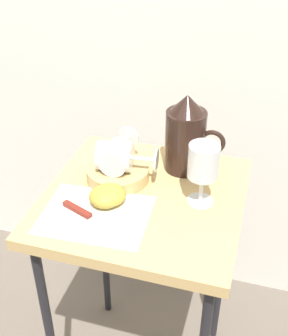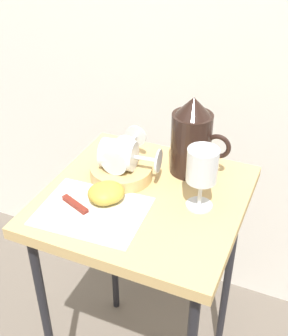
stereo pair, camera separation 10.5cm
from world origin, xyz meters
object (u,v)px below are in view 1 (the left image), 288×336
wine_glass_tipped_near (117,156)px  apple_half_left (105,196)px  wine_glass_upright (203,165)px  knife (88,216)px  table (144,221)px  pitcher (186,140)px  wine_glass_tipped_far (117,156)px  basket_tray (118,173)px  apple_half_right (109,195)px

wine_glass_tipped_near → apple_half_left: 0.12m
wine_glass_upright → knife: 0.29m
table → knife: bearing=-127.7°
pitcher → wine_glass_tipped_far: bearing=-145.1°
basket_tray → pitcher: 0.20m
wine_glass_tipped_far → pitcher: bearing=34.9°
wine_glass_tipped_near → knife: 0.19m
basket_tray → apple_half_left: bearing=-85.6°
basket_tray → wine_glass_tipped_near: wine_glass_tipped_near is taller
wine_glass_upright → wine_glass_tipped_near: size_ratio=1.03×
table → knife: size_ratio=3.45×
wine_glass_tipped_near → basket_tray: bearing=-93.7°
knife → pitcher: bearing=58.8°
wine_glass_upright → wine_glass_tipped_far: wine_glass_upright is taller
table → pitcher: pitcher is taller
wine_glass_tipped_near → apple_half_left: (0.01, -0.11, -0.04)m
apple_half_right → knife: bearing=-111.4°
wine_glass_tipped_near → wine_glass_tipped_far: 0.01m
wine_glass_tipped_far → knife: wine_glass_tipped_far is taller
wine_glass_upright → wine_glass_tipped_far: size_ratio=1.00×
basket_tray → apple_half_left: (0.01, -0.11, 0.01)m
basket_tray → knife: bearing=-93.8°
pitcher → wine_glass_upright: pitcher is taller
table → apple_half_left: apple_half_left is taller
wine_glass_tipped_far → basket_tray: bearing=102.9°
apple_half_left → apple_half_right: 0.01m
pitcher → wine_glass_tipped_near: 0.18m
basket_tray → wine_glass_tipped_near: 0.05m
wine_glass_upright → apple_half_right: size_ratio=1.98×
table → basket_tray: size_ratio=4.54×
wine_glass_tipped_near → apple_half_left: bearing=-85.8°
wine_glass_upright → apple_half_right: bearing=-161.8°
apple_half_left → knife: size_ratio=0.37×
wine_glass_upright → wine_glass_tipped_near: wine_glass_upright is taller
basket_tray → wine_glass_upright: wine_glass_upright is taller
wine_glass_tipped_far → apple_half_right: 0.11m
apple_half_left → table: bearing=39.9°
basket_tray → pitcher: (0.15, 0.10, 0.07)m
pitcher → wine_glass_upright: size_ratio=1.35×
pitcher → wine_glass_tipped_far: size_ratio=1.36×
basket_tray → apple_half_left: apple_half_left is taller
table → apple_half_left: bearing=-140.1°
wine_glass_upright → apple_half_right: (-0.21, -0.07, -0.08)m
wine_glass_tipped_near → apple_half_right: (0.02, -0.11, -0.04)m
wine_glass_upright → apple_half_left: wine_glass_upright is taller
basket_tray → wine_glass_tipped_far: size_ratio=1.03×
wine_glass_tipped_near → wine_glass_tipped_far: (0.00, -0.01, 0.00)m
wine_glass_tipped_near → apple_half_left: wine_glass_tipped_near is taller
pitcher → table: bearing=-115.0°
basket_tray → wine_glass_tipped_far: 0.06m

